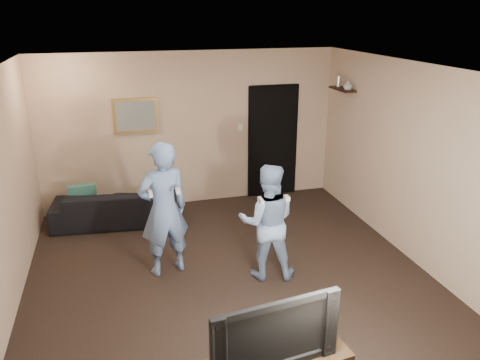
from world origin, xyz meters
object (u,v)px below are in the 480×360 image
object	(u,v)px
sofa	(116,206)
wii_player_right	(267,222)
wii_player_left	(164,210)
television	(270,329)

from	to	relation	value
sofa	wii_player_right	bearing A→B (deg)	136.71
sofa	wii_player_left	size ratio (longest dim) A/B	1.10
wii_player_left	wii_player_right	xyz separation A→B (m)	(1.22, -0.43, -0.13)
sofa	wii_player_left	xyz separation A→B (m)	(0.59, -1.69, 0.59)
television	wii_player_left	bearing A→B (deg)	95.71
television	wii_player_left	xyz separation A→B (m)	(-0.56, 2.46, 0.06)
wii_player_right	wii_player_left	bearing A→B (deg)	160.69
wii_player_left	television	bearing A→B (deg)	-77.21
television	sofa	bearing A→B (deg)	98.37
sofa	television	size ratio (longest dim) A/B	1.76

